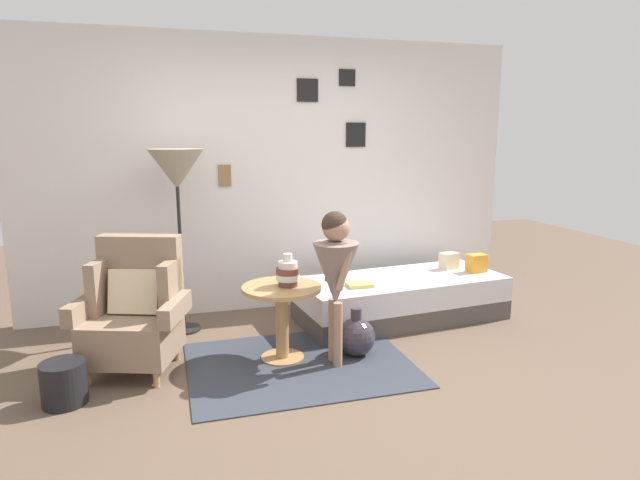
{
  "coord_description": "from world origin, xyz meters",
  "views": [
    {
      "loc": [
        -1.06,
        -3.19,
        1.7
      ],
      "look_at": [
        0.15,
        0.95,
        0.85
      ],
      "focal_mm": 30.23,
      "sensor_mm": 36.0,
      "label": 1
    }
  ],
  "objects_px": {
    "floor_lamp": "(177,174)",
    "book_on_daybed": "(360,285)",
    "person_child": "(336,268)",
    "vase_striped": "(288,273)",
    "side_table": "(282,307)",
    "daybed": "(401,298)",
    "magazine_basket": "(64,383)",
    "armchair": "(135,311)",
    "demijohn_near": "(356,336)"
  },
  "relations": [
    {
      "from": "side_table",
      "to": "demijohn_near",
      "type": "distance_m",
      "value": 0.63
    },
    {
      "from": "daybed",
      "to": "side_table",
      "type": "bearing_deg",
      "value": -154.84
    },
    {
      "from": "side_table",
      "to": "book_on_daybed",
      "type": "bearing_deg",
      "value": 27.96
    },
    {
      "from": "daybed",
      "to": "book_on_daybed",
      "type": "distance_m",
      "value": 0.55
    },
    {
      "from": "vase_striped",
      "to": "floor_lamp",
      "type": "distance_m",
      "value": 1.33
    },
    {
      "from": "daybed",
      "to": "book_on_daybed",
      "type": "xyz_separation_m",
      "value": [
        -0.48,
        -0.18,
        0.22
      ]
    },
    {
      "from": "floor_lamp",
      "to": "book_on_daybed",
      "type": "relative_size",
      "value": 7.18
    },
    {
      "from": "demijohn_near",
      "to": "floor_lamp",
      "type": "bearing_deg",
      "value": 143.25
    },
    {
      "from": "side_table",
      "to": "floor_lamp",
      "type": "distance_m",
      "value": 1.45
    },
    {
      "from": "side_table",
      "to": "book_on_daybed",
      "type": "relative_size",
      "value": 2.73
    },
    {
      "from": "daybed",
      "to": "demijohn_near",
      "type": "bearing_deg",
      "value": -135.27
    },
    {
      "from": "daybed",
      "to": "side_table",
      "type": "xyz_separation_m",
      "value": [
        -1.26,
        -0.59,
        0.22
      ]
    },
    {
      "from": "armchair",
      "to": "floor_lamp",
      "type": "bearing_deg",
      "value": 62.93
    },
    {
      "from": "armchair",
      "to": "demijohn_near",
      "type": "xyz_separation_m",
      "value": [
        1.62,
        -0.24,
        -0.28
      ]
    },
    {
      "from": "daybed",
      "to": "vase_striped",
      "type": "xyz_separation_m",
      "value": [
        -1.21,
        -0.6,
        0.48
      ]
    },
    {
      "from": "demijohn_near",
      "to": "magazine_basket",
      "type": "distance_m",
      "value": 2.06
    },
    {
      "from": "armchair",
      "to": "daybed",
      "type": "relative_size",
      "value": 0.49
    },
    {
      "from": "vase_striped",
      "to": "magazine_basket",
      "type": "xyz_separation_m",
      "value": [
        -1.54,
        -0.29,
        -0.54
      ]
    },
    {
      "from": "magazine_basket",
      "to": "armchair",
      "type": "bearing_deg",
      "value": 45.21
    },
    {
      "from": "daybed",
      "to": "side_table",
      "type": "relative_size",
      "value": 3.28
    },
    {
      "from": "side_table",
      "to": "vase_striped",
      "type": "bearing_deg",
      "value": -11.27
    },
    {
      "from": "person_child",
      "to": "vase_striped",
      "type": "bearing_deg",
      "value": 148.72
    },
    {
      "from": "vase_striped",
      "to": "book_on_daybed",
      "type": "height_order",
      "value": "vase_striped"
    },
    {
      "from": "magazine_basket",
      "to": "floor_lamp",
      "type": "bearing_deg",
      "value": 55.22
    },
    {
      "from": "armchair",
      "to": "demijohn_near",
      "type": "bearing_deg",
      "value": -8.25
    },
    {
      "from": "vase_striped",
      "to": "book_on_daybed",
      "type": "xyz_separation_m",
      "value": [
        0.73,
        0.42,
        -0.27
      ]
    },
    {
      "from": "armchair",
      "to": "magazine_basket",
      "type": "relative_size",
      "value": 3.46
    },
    {
      "from": "daybed",
      "to": "magazine_basket",
      "type": "height_order",
      "value": "daybed"
    },
    {
      "from": "armchair",
      "to": "floor_lamp",
      "type": "height_order",
      "value": "floor_lamp"
    },
    {
      "from": "side_table",
      "to": "demijohn_near",
      "type": "height_order",
      "value": "side_table"
    },
    {
      "from": "daybed",
      "to": "side_table",
      "type": "distance_m",
      "value": 1.4
    },
    {
      "from": "side_table",
      "to": "book_on_daybed",
      "type": "xyz_separation_m",
      "value": [
        0.78,
        0.41,
        -0.0
      ]
    },
    {
      "from": "book_on_daybed",
      "to": "demijohn_near",
      "type": "distance_m",
      "value": 0.61
    },
    {
      "from": "book_on_daybed",
      "to": "demijohn_near",
      "type": "relative_size",
      "value": 0.57
    },
    {
      "from": "vase_striped",
      "to": "demijohn_near",
      "type": "xyz_separation_m",
      "value": [
        0.52,
        -0.09,
        -0.53
      ]
    },
    {
      "from": "floor_lamp",
      "to": "book_on_daybed",
      "type": "xyz_separation_m",
      "value": [
        1.48,
        -0.43,
        -0.96
      ]
    },
    {
      "from": "daybed",
      "to": "person_child",
      "type": "distance_m",
      "value": 1.31
    },
    {
      "from": "side_table",
      "to": "book_on_daybed",
      "type": "height_order",
      "value": "side_table"
    },
    {
      "from": "vase_striped",
      "to": "side_table",
      "type": "bearing_deg",
      "value": 168.73
    },
    {
      "from": "daybed",
      "to": "floor_lamp",
      "type": "height_order",
      "value": "floor_lamp"
    },
    {
      "from": "person_child",
      "to": "demijohn_near",
      "type": "xyz_separation_m",
      "value": [
        0.2,
        0.1,
        -0.59
      ]
    },
    {
      "from": "daybed",
      "to": "vase_striped",
      "type": "bearing_deg",
      "value": -153.61
    },
    {
      "from": "floor_lamp",
      "to": "demijohn_near",
      "type": "bearing_deg",
      "value": -36.75
    },
    {
      "from": "demijohn_near",
      "to": "side_table",
      "type": "bearing_deg",
      "value": 170.34
    },
    {
      "from": "daybed",
      "to": "magazine_basket",
      "type": "relative_size",
      "value": 7.03
    },
    {
      "from": "side_table",
      "to": "book_on_daybed",
      "type": "distance_m",
      "value": 0.88
    },
    {
      "from": "side_table",
      "to": "demijohn_near",
      "type": "relative_size",
      "value": 1.56
    },
    {
      "from": "book_on_daybed",
      "to": "person_child",
      "type": "bearing_deg",
      "value": -124.26
    },
    {
      "from": "floor_lamp",
      "to": "person_child",
      "type": "xyz_separation_m",
      "value": [
        1.06,
        -1.05,
        -0.63
      ]
    },
    {
      "from": "vase_striped",
      "to": "floor_lamp",
      "type": "bearing_deg",
      "value": 131.07
    }
  ]
}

